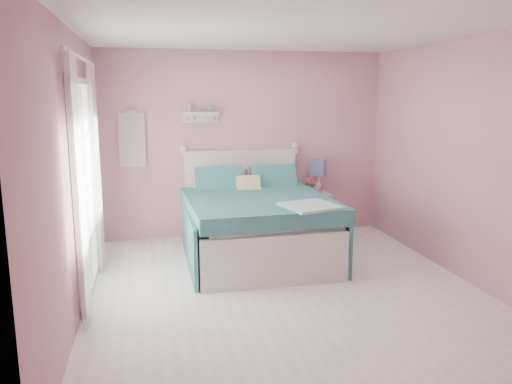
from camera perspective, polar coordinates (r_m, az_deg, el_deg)
name	(u,v)px	position (r m, az deg, el deg)	size (l,w,h in m)	color
floor	(286,291)	(5.27, 3.46, -11.23)	(4.50, 4.50, 0.00)	white
room_shell	(288,138)	(4.90, 3.68, 6.19)	(4.50, 4.50, 4.50)	#D28590
bed	(255,224)	(6.22, -0.09, -3.72)	(1.75, 2.16, 1.23)	silver
nightstand	(315,213)	(7.31, 6.74, -2.44)	(0.41, 0.41, 0.60)	beige
table_lamp	(318,170)	(7.26, 7.04, 2.56)	(0.24, 0.24, 0.48)	white
vase	(311,189)	(7.21, 6.27, 0.36)	(0.13, 0.13, 0.14)	silver
teacup	(318,193)	(7.07, 7.13, -0.11)	(0.10, 0.10, 0.08)	#CE8A90
roses	(311,181)	(7.18, 6.29, 1.22)	(0.14, 0.11, 0.12)	#E04C69
wall_shelf	(200,114)	(6.93, -6.38, 8.81)	(0.50, 0.15, 0.25)	silver
hanging_dress	(132,140)	(6.90, -13.99, 5.76)	(0.34, 0.03, 0.72)	white
french_door	(85,190)	(5.22, -18.99, 0.26)	(0.04, 1.32, 2.16)	silver
curtain_near	(79,193)	(4.47, -19.52, -0.13)	(0.04, 0.40, 2.32)	white
curtain_far	(97,168)	(5.93, -17.75, 2.60)	(0.04, 0.40, 2.32)	white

